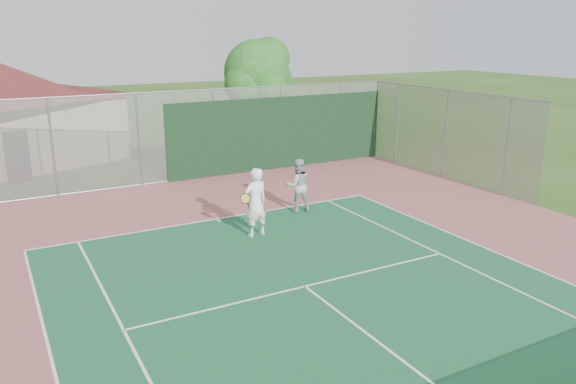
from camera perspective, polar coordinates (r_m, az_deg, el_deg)
The scene contains 5 objects.
back_fence at distance 22.62m, azimuth -7.23°, elevation 5.70°, with size 20.08×0.11×3.53m.
side_fence_right at distance 23.13m, azimuth 15.73°, elevation 5.67°, with size 0.08×9.00×3.50m.
tree at distance 28.65m, azimuth -3.03°, elevation 11.78°, with size 3.89×3.68×5.42m.
player_white_front at distance 15.86m, azimuth -3.32°, elevation -1.11°, with size 1.00×0.74×1.99m.
player_grey_back at distance 18.10m, azimuth 0.99°, elevation 0.64°, with size 0.93×0.78×1.73m.
Camera 1 is at (-5.99, -3.76, 5.65)m, focal length 35.00 mm.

